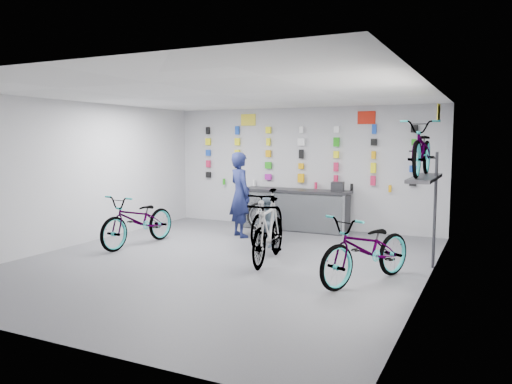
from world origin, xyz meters
The scene contains 21 objects.
floor centered at (0.00, 0.00, 0.00)m, with size 8.00×8.00×0.00m, color #515156.
ceiling centered at (0.00, 0.00, 3.00)m, with size 8.00×8.00×0.00m, color white.
wall_back centered at (0.00, 4.00, 1.50)m, with size 7.00×7.00×0.00m, color silver.
wall_front centered at (0.00, -4.00, 1.50)m, with size 7.00×7.00×0.00m, color silver.
wall_left centered at (-3.50, 0.00, 1.50)m, with size 8.00×8.00×0.00m, color silver.
wall_right centered at (3.50, 0.00, 1.50)m, with size 8.00×8.00×0.00m, color silver.
counter centered at (0.00, 3.54, 0.49)m, with size 2.70×0.66×1.00m.
merch_wall centered at (0.02, 3.93, 1.78)m, with size 5.55×0.08×1.56m.
wall_bracket centered at (3.33, 1.20, 1.46)m, with size 0.39×1.90×2.00m.
sign_left centered at (-1.50, 3.98, 2.72)m, with size 0.42×0.02×0.30m, color yellow.
sign_right centered at (1.60, 3.98, 2.72)m, with size 0.42×0.02×0.30m, color red.
sign_side centered at (3.48, 1.20, 2.65)m, with size 0.02×0.40×0.30m, color yellow.
bike_left centered at (-2.27, 0.42, 0.54)m, with size 0.72×2.07×1.09m, color gray.
bike_center centered at (0.76, 0.30, 0.57)m, with size 0.54×1.91×1.15m, color gray.
bike_right centered at (2.67, -0.23, 0.54)m, with size 0.72×2.05×1.08m, color gray.
bike_service centered at (0.14, 1.62, 0.58)m, with size 0.55×1.95×1.17m, color gray.
bike_wall centered at (3.25, 1.20, 2.05)m, with size 0.63×1.80×0.95m, color gray.
clerk centered at (-0.81, 2.21, 0.97)m, with size 0.70×0.46×1.93m, color #151C47.
customer centered at (0.18, 1.44, 0.52)m, with size 0.50×0.39×1.03m, color #4C5D6B.
spare_wheel centered at (-0.80, 3.17, 0.34)m, with size 0.69×0.18×0.69m.
register centered at (1.06, 3.55, 1.11)m, with size 0.28×0.30×0.22m, color black.
Camera 1 is at (4.40, -7.75, 2.21)m, focal length 35.00 mm.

